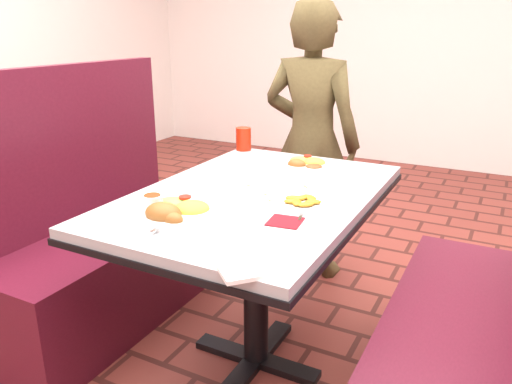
% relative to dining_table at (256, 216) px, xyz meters
% --- Properties ---
extents(dining_table, '(0.81, 1.21, 0.75)m').
position_rel_dining_table_xyz_m(dining_table, '(0.00, 0.00, 0.00)').
color(dining_table, '#ABADAF').
rests_on(dining_table, ground).
extents(booth_bench_left, '(0.47, 1.20, 1.17)m').
position_rel_dining_table_xyz_m(booth_bench_left, '(-0.80, 0.00, -0.32)').
color(booth_bench_left, '#571324').
rests_on(booth_bench_left, ground).
extents(booth_bench_right, '(0.47, 1.20, 1.17)m').
position_rel_dining_table_xyz_m(booth_bench_right, '(0.80, 0.00, -0.32)').
color(booth_bench_right, '#571324').
rests_on(booth_bench_right, ground).
extents(diner_person, '(0.54, 0.36, 1.48)m').
position_rel_dining_table_xyz_m(diner_person, '(-0.14, 0.90, 0.08)').
color(diner_person, brown).
rests_on(diner_person, ground).
extents(near_dinner_plate, '(0.29, 0.29, 0.09)m').
position_rel_dining_table_xyz_m(near_dinner_plate, '(-0.12, -0.34, 0.13)').
color(near_dinner_plate, white).
rests_on(near_dinner_plate, dining_table).
extents(far_dinner_plate, '(0.24, 0.24, 0.06)m').
position_rel_dining_table_xyz_m(far_dinner_plate, '(0.03, 0.41, 0.12)').
color(far_dinner_plate, white).
rests_on(far_dinner_plate, dining_table).
extents(plantain_plate, '(0.18, 0.18, 0.03)m').
position_rel_dining_table_xyz_m(plantain_plate, '(0.21, -0.06, 0.11)').
color(plantain_plate, white).
rests_on(plantain_plate, dining_table).
extents(maroon_napkin, '(0.12, 0.12, 0.00)m').
position_rel_dining_table_xyz_m(maroon_napkin, '(0.22, -0.22, 0.10)').
color(maroon_napkin, maroon).
rests_on(maroon_napkin, dining_table).
extents(spoon_utensil, '(0.04, 0.12, 0.00)m').
position_rel_dining_table_xyz_m(spoon_utensil, '(0.24, -0.14, 0.10)').
color(spoon_utensil, silver).
rests_on(spoon_utensil, dining_table).
extents(red_tumbler, '(0.07, 0.07, 0.11)m').
position_rel_dining_table_xyz_m(red_tumbler, '(-0.36, 0.55, 0.15)').
color(red_tumbler, '#B8200C').
rests_on(red_tumbler, dining_table).
extents(paper_napkin, '(0.25, 0.25, 0.01)m').
position_rel_dining_table_xyz_m(paper_napkin, '(0.24, -0.53, 0.10)').
color(paper_napkin, white).
rests_on(paper_napkin, dining_table).
extents(knife_utensil, '(0.03, 0.19, 0.00)m').
position_rel_dining_table_xyz_m(knife_utensil, '(-0.08, -0.41, 0.11)').
color(knife_utensil, silver).
rests_on(knife_utensil, dining_table).
extents(fork_utensil, '(0.03, 0.15, 0.00)m').
position_rel_dining_table_xyz_m(fork_utensil, '(-0.12, -0.36, 0.11)').
color(fork_utensil, silver).
rests_on(fork_utensil, dining_table).
extents(lettuce_shreds, '(0.28, 0.32, 0.00)m').
position_rel_dining_table_xyz_m(lettuce_shreds, '(0.04, 0.06, 0.10)').
color(lettuce_shreds, '#91B849').
rests_on(lettuce_shreds, dining_table).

